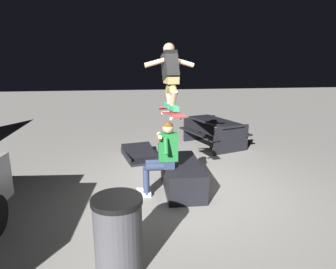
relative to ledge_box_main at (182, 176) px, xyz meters
name	(u,v)px	position (x,y,z in m)	size (l,w,h in m)	color
ground_plane	(186,190)	(-0.09, -0.06, -0.26)	(40.00, 40.00, 0.00)	gray
ledge_box_main	(182,176)	(0.00, 0.00, 0.00)	(1.50, 0.67, 0.52)	black
person_sitting_on_ledge	(162,154)	(-0.16, 0.40, 0.50)	(0.59, 0.76, 1.35)	#2D3856
skateboard	(171,113)	(-0.10, 0.22, 1.23)	(1.04, 0.34, 0.13)	#B72D2D
skater_airborne	(170,73)	(-0.04, 0.23, 1.91)	(0.63, 0.89, 1.12)	#2D9E66
kicker_ramp	(141,156)	(1.96, 0.68, -0.20)	(1.34, 1.00, 0.33)	black
picnic_table_back	(214,129)	(2.78, -1.46, 0.24)	(2.04, 1.81, 0.75)	black
trash_bin	(118,235)	(-2.14, 1.14, 0.20)	(0.58, 0.58, 0.92)	#47474C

